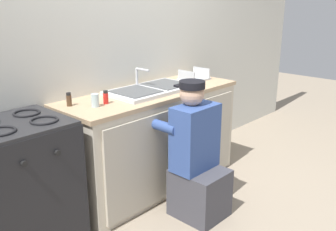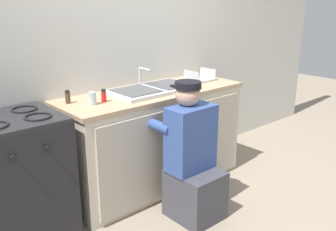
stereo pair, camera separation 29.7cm
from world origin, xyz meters
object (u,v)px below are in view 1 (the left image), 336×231
object	(u,v)px
water_glass	(95,100)
dish_rack_tray	(194,78)
stove_range	(23,186)
sink_double_basin	(151,89)
spice_bottle_red	(106,97)
spice_bottle_pepper	(69,100)
plumber_person	(196,162)

from	to	relation	value
water_glass	dish_rack_tray	xyz separation A→B (m)	(1.26, 0.06, -0.03)
stove_range	dish_rack_tray	bearing A→B (deg)	0.78
sink_double_basin	dish_rack_tray	distance (m)	0.62
spice_bottle_red	spice_bottle_pepper	size ratio (longest dim) A/B	1.00
plumber_person	dish_rack_tray	distance (m)	1.08
dish_rack_tray	spice_bottle_pepper	distance (m)	1.39
stove_range	dish_rack_tray	size ratio (longest dim) A/B	3.36
water_glass	spice_bottle_red	distance (m)	0.11
dish_rack_tray	spice_bottle_red	distance (m)	1.15
dish_rack_tray	water_glass	bearing A→B (deg)	-177.07
water_glass	dish_rack_tray	bearing A→B (deg)	2.93
stove_range	dish_rack_tray	distance (m)	1.93
plumber_person	spice_bottle_red	xyz separation A→B (m)	(-0.42, 0.59, 0.50)
dish_rack_tray	spice_bottle_pepper	size ratio (longest dim) A/B	2.67
sink_double_basin	dish_rack_tray	size ratio (longest dim) A/B	2.86
sink_double_basin	plumber_person	world-z (taller)	plumber_person
plumber_person	spice_bottle_pepper	distance (m)	1.10
stove_range	spice_bottle_pepper	xyz separation A→B (m)	(0.49, 0.12, 0.50)
stove_range	spice_bottle_pepper	size ratio (longest dim) A/B	8.97
sink_double_basin	spice_bottle_red	bearing A→B (deg)	-176.66
spice_bottle_red	spice_bottle_pepper	distance (m)	0.28
stove_range	plumber_person	bearing A→B (deg)	-28.36
sink_double_basin	stove_range	bearing A→B (deg)	-179.90
stove_range	spice_bottle_pepper	world-z (taller)	spice_bottle_pepper
water_glass	dish_rack_tray	world-z (taller)	dish_rack_tray
plumber_person	spice_bottle_red	size ratio (longest dim) A/B	10.52
plumber_person	dish_rack_tray	size ratio (longest dim) A/B	3.94
water_glass	plumber_person	bearing A→B (deg)	-47.60
stove_range	plumber_person	distance (m)	1.29
sink_double_basin	spice_bottle_red	xyz separation A→B (m)	(-0.53, -0.03, 0.03)
stove_range	water_glass	distance (m)	0.79
plumber_person	water_glass	distance (m)	0.93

